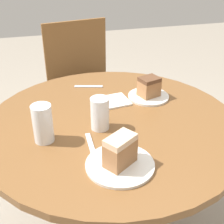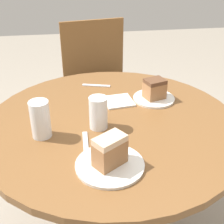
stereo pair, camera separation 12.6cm
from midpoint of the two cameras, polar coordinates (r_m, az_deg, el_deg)
The scene contains 11 objects.
table at distance 1.38m, azimuth 2.63°, elevation -8.00°, with size 1.05×1.05×0.73m.
chair at distance 2.20m, azimuth -0.88°, elevation 5.08°, with size 0.53×0.50×0.90m.
plate_near at distance 1.04m, azimuth 3.12°, elevation -9.75°, with size 0.23×0.23×0.01m.
plate_far at distance 1.46m, azimuth 10.11°, elevation 2.40°, with size 0.19×0.19×0.01m.
cake_slice_near at distance 1.00m, azimuth 3.21°, elevation -7.23°, with size 0.12×0.11×0.10m.
cake_slice_far at distance 1.44m, azimuth 10.29°, elevation 4.16°, with size 0.11×0.10×0.09m.
glass_lemonade at distance 1.17m, azimuth -9.95°, elevation -1.74°, with size 0.07×0.07×0.15m.
glass_water at distance 1.20m, azimuth 0.48°, elevation -0.51°, with size 0.07×0.07×0.13m.
napkin_stack at distance 1.42m, azimuth 3.74°, elevation 1.92°, with size 0.14×0.14×0.01m.
fork at distance 1.13m, azimuth -1.62°, elevation -6.28°, with size 0.02×0.18×0.00m.
spoon at distance 1.57m, azimuth -0.62°, elevation 4.81°, with size 0.14×0.05×0.00m.
Camera 2 is at (-0.15, -1.08, 1.40)m, focal length 50.00 mm.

